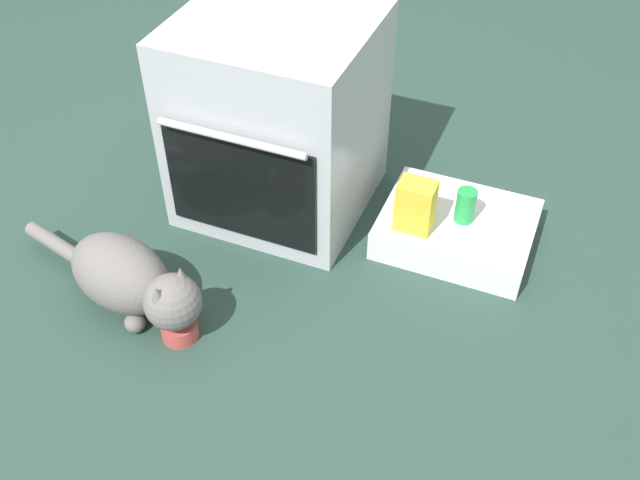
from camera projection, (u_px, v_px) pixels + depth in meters
ground at (252, 280)px, 2.43m from camera, size 8.00×8.00×0.00m
oven at (278, 118)px, 2.51m from camera, size 0.62×0.63×0.70m
pantry_cabinet at (457, 229)px, 2.54m from camera, size 0.51×0.40×0.11m
food_bowl at (179, 328)px, 2.24m from camera, size 0.11×0.11×0.08m
cat at (130, 279)px, 2.25m from camera, size 0.76×0.31×0.25m
snack_bag at (415, 206)px, 2.40m from camera, size 0.12×0.09×0.18m
soda_can at (466, 206)px, 2.45m from camera, size 0.07×0.07×0.12m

